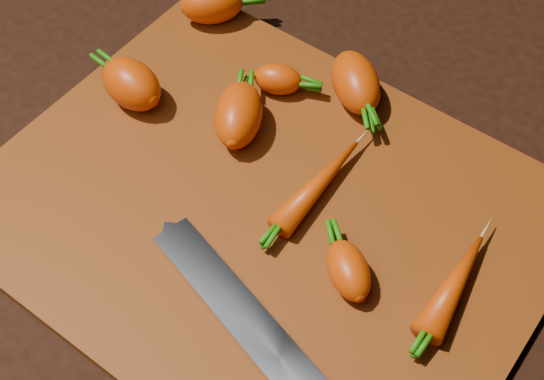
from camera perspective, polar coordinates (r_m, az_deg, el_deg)
The scene contains 11 objects.
ground at distance 0.71m, azimuth -0.48°, elevation -2.19°, with size 2.00×2.00×0.01m, color black.
cutting_board at distance 0.70m, azimuth -0.49°, elevation -1.69°, with size 0.50×0.40×0.01m, color #7C340B.
carrot_0 at distance 0.85m, azimuth -4.51°, elevation 13.81°, with size 0.07×0.04×0.04m, color #EC4100.
carrot_1 at distance 0.77m, azimuth -10.55°, elevation 7.86°, with size 0.07×0.05×0.05m, color #EC4100.
carrot_2 at distance 0.77m, azimuth 6.32°, elevation 8.07°, with size 0.08×0.05×0.05m, color #EC4100.
carrot_3 at distance 0.73m, azimuth -2.54°, elevation 5.67°, with size 0.08×0.05×0.05m, color #EC4100.
carrot_4 at distance 0.77m, azimuth 0.44°, elevation 8.35°, with size 0.05×0.03×0.03m, color #EC4100.
carrot_5 at distance 0.64m, azimuth 5.77°, elevation -6.04°, with size 0.06×0.03×0.03m, color #EC4100.
carrot_6 at distance 0.69m, azimuth 3.56°, elevation 0.48°, with size 0.12×0.03×0.03m, color #EC4100.
carrot_7 at distance 0.65m, azimuth 13.57°, elevation -6.91°, with size 0.11×0.03×0.03m, color #EC4100.
knife at distance 0.63m, azimuth -1.69°, elevation -9.96°, with size 0.31×0.11×0.02m.
Camera 1 is at (0.24, -0.31, 0.58)m, focal length 50.00 mm.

